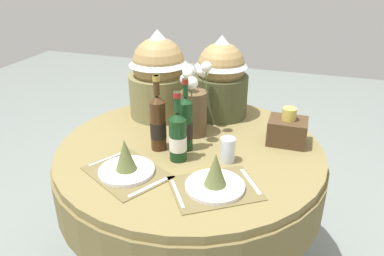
% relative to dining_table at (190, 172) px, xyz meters
% --- Properties ---
extents(dining_table, '(1.32, 1.32, 0.77)m').
position_rel_dining_table_xyz_m(dining_table, '(0.00, 0.00, 0.00)').
color(dining_table, olive).
rests_on(dining_table, ground).
extents(place_setting_left, '(0.42, 0.39, 0.16)m').
position_rel_dining_table_xyz_m(place_setting_left, '(-0.18, -0.32, 0.20)').
color(place_setting_left, brown).
rests_on(place_setting_left, dining_table).
extents(place_setting_right, '(0.43, 0.40, 0.16)m').
position_rel_dining_table_xyz_m(place_setting_right, '(0.21, -0.32, 0.20)').
color(place_setting_right, brown).
rests_on(place_setting_right, dining_table).
extents(flower_vase, '(0.17, 0.25, 0.39)m').
position_rel_dining_table_xyz_m(flower_vase, '(-0.02, 0.14, 0.32)').
color(flower_vase, brown).
rests_on(flower_vase, dining_table).
extents(wine_bottle_left, '(0.08, 0.08, 0.33)m').
position_rel_dining_table_xyz_m(wine_bottle_left, '(-0.01, -0.14, 0.27)').
color(wine_bottle_left, '#143819').
rests_on(wine_bottle_left, dining_table).
extents(wine_bottle_right, '(0.07, 0.07, 0.35)m').
position_rel_dining_table_xyz_m(wine_bottle_right, '(-0.01, -0.04, 0.29)').
color(wine_bottle_right, '#143819').
rests_on(wine_bottle_right, dining_table).
extents(wine_bottle_rear, '(0.08, 0.08, 0.36)m').
position_rel_dining_table_xyz_m(wine_bottle_rear, '(-0.13, -0.07, 0.29)').
color(wine_bottle_rear, '#422814').
rests_on(wine_bottle_rear, dining_table).
extents(tumbler_near_right, '(0.07, 0.07, 0.12)m').
position_rel_dining_table_xyz_m(tumbler_near_right, '(0.21, -0.09, 0.21)').
color(tumbler_near_right, silver).
rests_on(tumbler_near_right, dining_table).
extents(gift_tub_back_left, '(0.35, 0.35, 0.49)m').
position_rel_dining_table_xyz_m(gift_tub_back_left, '(-0.29, 0.32, 0.41)').
color(gift_tub_back_left, olive).
rests_on(gift_tub_back_left, dining_table).
extents(gift_tub_back_centre, '(0.31, 0.31, 0.46)m').
position_rel_dining_table_xyz_m(gift_tub_back_centre, '(0.05, 0.42, 0.40)').
color(gift_tub_back_centre, '#474C2D').
rests_on(gift_tub_back_centre, dining_table).
extents(woven_basket_side_right, '(0.18, 0.15, 0.18)m').
position_rel_dining_table_xyz_m(woven_basket_side_right, '(0.45, 0.18, 0.22)').
color(woven_basket_side_right, '#47331E').
rests_on(woven_basket_side_right, dining_table).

